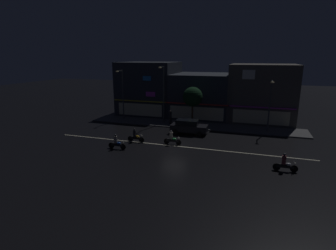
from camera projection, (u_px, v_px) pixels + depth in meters
ground_plane at (174, 146)px, 27.73m from camera, size 140.00×140.00×0.00m
lane_divider_stripe at (174, 146)px, 27.73m from camera, size 26.85×0.16×0.01m
sidewalk_far at (193, 125)px, 35.88m from camera, size 28.27×3.91×0.14m
storefront_left_block at (262, 93)px, 37.78m from camera, size 8.76×7.86×7.92m
storefront_center_block at (203, 95)px, 41.06m from camera, size 9.42×9.14×6.43m
storefront_right_block at (150, 88)px, 42.91m from camera, size 8.57×8.17×8.10m
streetlamp_west at (122, 90)px, 38.07m from camera, size 0.44×1.64×7.00m
streetlamp_mid at (163, 90)px, 35.76m from camera, size 0.44×1.64×7.61m
streetlamp_east at (270, 101)px, 31.54m from camera, size 0.44×1.64×6.18m
pedestrian_on_sidewalk at (170, 118)px, 35.93m from camera, size 0.33×0.33×1.86m
street_tree at (193, 97)px, 34.54m from camera, size 2.52×2.52×5.05m
parked_car_near_kerb at (189, 126)px, 32.00m from camera, size 4.30×1.98×1.67m
motorcycle_lead at (117, 143)px, 26.70m from camera, size 1.90×0.60×1.52m
motorcycle_following at (285, 164)px, 21.47m from camera, size 1.90×0.60×1.52m
motorcycle_opposite_lane at (172, 139)px, 28.05m from camera, size 1.90×0.60×1.52m
motorcycle_trailing_far at (135, 136)px, 28.91m from camera, size 1.90×0.60×1.52m
traffic_cone at (194, 129)px, 32.94m from camera, size 0.36×0.36×0.55m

